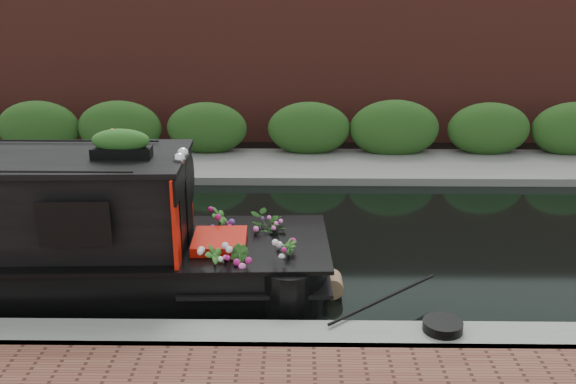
{
  "coord_description": "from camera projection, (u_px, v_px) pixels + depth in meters",
  "views": [
    {
      "loc": [
        2.02,
        -9.94,
        4.3
      ],
      "look_at": [
        1.89,
        -0.6,
        1.09
      ],
      "focal_mm": 40.0,
      "sensor_mm": 36.0,
      "label": 1
    }
  ],
  "objects": [
    {
      "name": "ground",
      "position": [
        177.0,
        241.0,
        10.82
      ],
      "size": [
        80.0,
        80.0,
        0.0
      ],
      "primitive_type": "plane",
      "color": "black",
      "rests_on": "ground"
    },
    {
      "name": "rope_fender",
      "position": [
        332.0,
        284.0,
        9.0
      ],
      "size": [
        0.3,
        0.38,
        0.3
      ],
      "primitive_type": "cylinder",
      "rotation": [
        1.57,
        0.0,
        0.0
      ],
      "color": "olive",
      "rests_on": "ground"
    },
    {
      "name": "far_brick_wall",
      "position": [
        223.0,
        137.0,
        17.63
      ],
      "size": [
        40.0,
        1.0,
        8.0
      ],
      "primitive_type": "cube",
      "color": "#5D281F",
      "rests_on": "ground"
    },
    {
      "name": "far_bank_path",
      "position": [
        209.0,
        169.0,
        14.8
      ],
      "size": [
        40.0,
        2.4,
        0.34
      ],
      "primitive_type": "cube",
      "color": "slate",
      "rests_on": "ground"
    },
    {
      "name": "coiled_mooring_rope",
      "position": [
        443.0,
        326.0,
        7.63
      ],
      "size": [
        0.48,
        0.48,
        0.12
      ],
      "primitive_type": "cylinder",
      "color": "black",
      "rests_on": "near_bank_coping"
    },
    {
      "name": "near_bank_coping",
      "position": [
        128.0,
        350.0,
        7.7
      ],
      "size": [
        40.0,
        0.6,
        0.5
      ],
      "primitive_type": "cube",
      "color": "gray",
      "rests_on": "ground"
    },
    {
      "name": "far_hedge",
      "position": [
        214.0,
        158.0,
        15.65
      ],
      "size": [
        40.0,
        1.1,
        2.8
      ],
      "primitive_type": "cube",
      "color": "#234918",
      "rests_on": "ground"
    }
  ]
}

